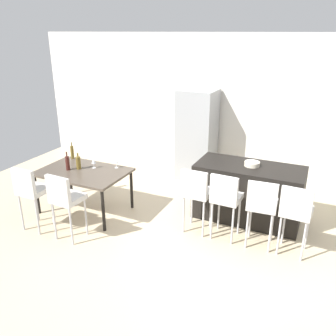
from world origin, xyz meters
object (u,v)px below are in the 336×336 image
at_px(wine_bottle_corner, 78,163).
at_px(refrigerator, 197,135).
at_px(bar_chair_middle, 226,196).
at_px(wine_bottle_left, 72,152).
at_px(bar_chair_left, 197,191).
at_px(wine_bottle_near, 68,163).
at_px(bar_chair_right, 262,203).
at_px(wine_glass_right, 116,161).
at_px(dining_table, 83,174).
at_px(bar_chair_far, 296,210).
at_px(dining_chair_far, 65,197).
at_px(kitchen_island, 248,192).
at_px(fruit_bowl, 252,164).
at_px(wine_glass_middle, 94,161).
at_px(dining_chair_near, 30,189).

distance_m(wine_bottle_corner, refrigerator, 2.57).
bearing_deg(bar_chair_middle, wine_bottle_left, 174.90).
distance_m(bar_chair_left, wine_bottle_near, 2.24).
relative_size(bar_chair_right, refrigerator, 0.57).
xyz_separation_m(bar_chair_right, wine_glass_right, (-2.51, 0.21, 0.17)).
bearing_deg(wine_glass_right, wine_bottle_near, -147.74).
height_order(bar_chair_left, dining_table, bar_chair_left).
height_order(bar_chair_left, wine_bottle_corner, bar_chair_left).
height_order(wine_bottle_left, wine_glass_right, wine_bottle_left).
height_order(bar_chair_far, dining_chair_far, same).
bearing_deg(wine_bottle_near, dining_chair_far, -53.40).
bearing_deg(bar_chair_far, bar_chair_middle, -180.00).
relative_size(kitchen_island, wine_bottle_left, 5.47).
bearing_deg(bar_chair_left, wine_glass_right, 172.40).
bearing_deg(kitchen_island, fruit_bowl, 50.33).
height_order(bar_chair_middle, refrigerator, refrigerator).
distance_m(kitchen_island, wine_glass_middle, 2.63).
bearing_deg(wine_bottle_left, dining_chair_far, -55.22).
xyz_separation_m(wine_bottle_corner, refrigerator, (1.29, 2.22, 0.07)).
distance_m(dining_chair_near, wine_bottle_corner, 0.93).
relative_size(dining_chair_near, refrigerator, 0.57).
height_order(wine_glass_middle, refrigerator, refrigerator).
bearing_deg(wine_glass_right, dining_chair_far, -94.86).
distance_m(wine_bottle_left, wine_glass_middle, 0.68).
distance_m(bar_chair_left, wine_bottle_left, 2.54).
bearing_deg(refrigerator, dining_chair_near, -115.76).
xyz_separation_m(dining_table, refrigerator, (1.17, 2.26, 0.24)).
relative_size(dining_chair_near, dining_chair_far, 1.00).
xyz_separation_m(kitchen_island, dining_table, (-2.58, -0.93, 0.22)).
bearing_deg(refrigerator, wine_glass_middle, -117.62).
bearing_deg(kitchen_island, wine_glass_right, -165.22).
relative_size(kitchen_island, wine_bottle_near, 5.28).
height_order(dining_table, wine_glass_middle, wine_glass_middle).
xyz_separation_m(bar_chair_far, fruit_bowl, (-0.79, 0.80, 0.26)).
height_order(dining_table, dining_chair_near, dining_chair_near).
xyz_separation_m(dining_chair_far, refrigerator, (0.85, 3.11, 0.22)).
distance_m(bar_chair_right, bar_chair_far, 0.45).
height_order(dining_chair_far, refrigerator, refrigerator).
distance_m(bar_chair_middle, wine_glass_right, 2.00).
bearing_deg(wine_glass_middle, dining_chair_near, -111.87).
bearing_deg(dining_chair_far, wine_glass_right, 85.14).
relative_size(dining_chair_far, wine_glass_middle, 6.03).
height_order(kitchen_island, bar_chair_middle, bar_chair_middle).
bearing_deg(bar_chair_far, dining_table, -177.41).
height_order(wine_bottle_near, refrigerator, refrigerator).
distance_m(wine_bottle_corner, wine_glass_middle, 0.25).
bearing_deg(dining_chair_far, wine_glass_middle, 102.98).
relative_size(dining_table, wine_glass_right, 8.39).
bearing_deg(fruit_bowl, wine_glass_right, -164.78).
bearing_deg(dining_table, wine_glass_right, 39.95).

